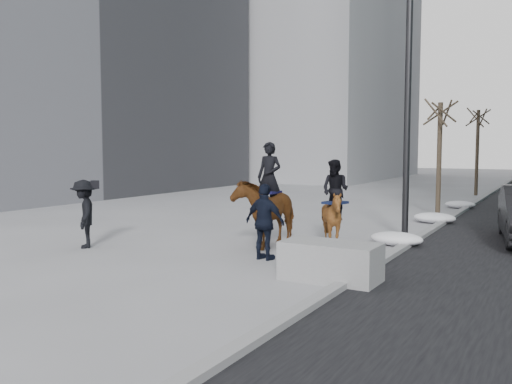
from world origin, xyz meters
The scene contains 12 objects.
ground centered at (0.00, 0.00, 0.00)m, with size 120.00×120.00×0.00m, color gray.
curb centered at (3.00, 10.00, 0.06)m, with size 0.25×90.00×0.12m, color gray.
building_left centered at (-19.00, 10.00, 10.00)m, with size 12.00×26.00×20.00m, color #595960.
planter centered at (2.60, -0.46, 0.37)m, with size 1.87×0.94×0.75m, color gray.
tree_near centered at (2.40, 10.85, 2.36)m, with size 1.20×1.20×4.72m, color #3C2F23, non-canonical shape.
tree_far centered at (2.40, 21.03, 2.54)m, with size 1.20×1.20×5.09m, color #3C2C23, non-canonical shape.
mounted_left centered at (-0.28, 2.26, 1.01)m, with size 1.02×2.13×2.72m.
mounted_right centered at (1.41, 2.71, 0.91)m, with size 1.43×1.55×2.27m.
feeder centered at (0.56, 0.63, 0.88)m, with size 1.07×0.91×1.75m.
camera_crew centered at (-4.20, -0.35, 0.89)m, with size 1.27×1.26×1.75m.
lamppost centered at (2.60, 5.26, 4.99)m, with size 0.25×0.97×9.09m.
snow_piles centered at (2.70, 8.40, 0.17)m, with size 1.40×10.89×0.36m.
Camera 1 is at (6.45, -10.16, 2.57)m, focal length 38.00 mm.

